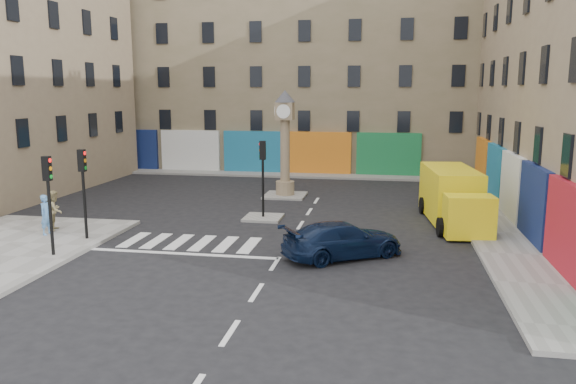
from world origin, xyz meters
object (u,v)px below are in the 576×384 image
(traffic_light_left_near, at_px, (48,190))
(clock_pillar, at_px, (285,137))
(traffic_light_island, at_px, (263,166))
(pedestrian_tan, at_px, (55,210))
(navy_sedan, at_px, (343,240))
(yellow_van, at_px, (453,197))
(pedestrian_blue, at_px, (46,215))
(traffic_light_left_far, at_px, (83,179))

(traffic_light_left_near, bearing_deg, clock_pillar, 65.45)
(traffic_light_left_near, height_order, traffic_light_island, traffic_light_left_near)
(clock_pillar, bearing_deg, pedestrian_tan, -129.26)
(traffic_light_island, xyz_separation_m, navy_sedan, (4.33, -5.75, -1.92))
(yellow_van, distance_m, pedestrian_blue, 18.26)
(traffic_light_left_far, xyz_separation_m, pedestrian_tan, (-2.10, 1.12, -1.59))
(clock_pillar, bearing_deg, yellow_van, -30.23)
(clock_pillar, bearing_deg, traffic_light_island, -90.00)
(clock_pillar, height_order, navy_sedan, clock_pillar)
(yellow_van, relative_size, pedestrian_blue, 4.14)
(traffic_light_left_near, height_order, yellow_van, traffic_light_left_near)
(traffic_light_left_near, distance_m, traffic_light_island, 10.03)
(traffic_light_left_far, bearing_deg, pedestrian_tan, 151.90)
(traffic_light_island, distance_m, pedestrian_blue, 9.86)
(pedestrian_tan, bearing_deg, traffic_light_left_near, -163.51)
(traffic_light_island, relative_size, yellow_van, 0.52)
(traffic_light_island, xyz_separation_m, pedestrian_blue, (-8.29, -5.09, -1.58))
(traffic_light_island, bearing_deg, traffic_light_left_near, -128.93)
(traffic_light_island, relative_size, pedestrian_blue, 2.16)
(traffic_light_left_far, xyz_separation_m, clock_pillar, (6.30, 11.40, 0.93))
(traffic_light_island, relative_size, clock_pillar, 0.61)
(traffic_light_left_far, relative_size, traffic_light_island, 1.00)
(traffic_light_left_near, relative_size, traffic_light_left_far, 1.00)
(pedestrian_tan, bearing_deg, clock_pillar, -53.55)
(traffic_light_left_near, distance_m, pedestrian_tan, 4.40)
(traffic_light_left_near, distance_m, pedestrian_blue, 3.73)
(traffic_light_left_near, relative_size, yellow_van, 0.52)
(traffic_light_island, height_order, pedestrian_tan, traffic_light_island)
(clock_pillar, distance_m, pedestrian_tan, 13.51)
(traffic_light_island, relative_size, navy_sedan, 0.79)
(traffic_light_left_far, height_order, pedestrian_blue, traffic_light_left_far)
(traffic_light_left_far, bearing_deg, traffic_light_island, 40.60)
(traffic_light_left_far, relative_size, clock_pillar, 0.61)
(traffic_light_left_far, distance_m, navy_sedan, 10.82)
(traffic_light_left_far, bearing_deg, clock_pillar, 61.06)
(yellow_van, bearing_deg, navy_sedan, -131.80)
(traffic_light_left_near, relative_size, pedestrian_blue, 2.16)
(pedestrian_blue, bearing_deg, yellow_van, -65.25)
(clock_pillar, xyz_separation_m, pedestrian_blue, (-8.29, -11.09, -2.54))
(traffic_light_left_near, relative_size, traffic_light_island, 1.00)
(traffic_light_left_near, xyz_separation_m, pedestrian_tan, (-2.10, 3.52, -1.59))
(clock_pillar, xyz_separation_m, navy_sedan, (4.33, -11.75, -2.87))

